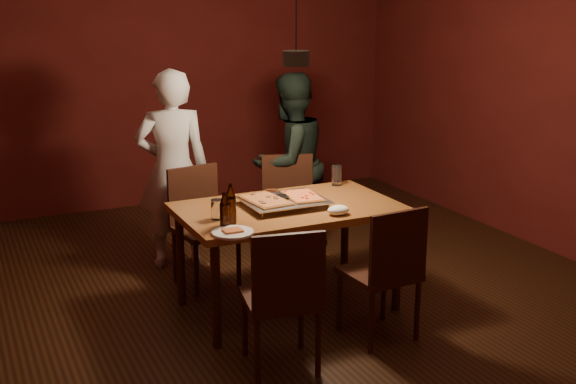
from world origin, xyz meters
name	(u,v)px	position (x,y,z in m)	size (l,w,h in m)	color
room_shell	(296,111)	(0.00, 0.00, 1.40)	(6.00, 6.00, 6.00)	#371F0F
dining_table	(288,216)	(-0.07, -0.03, 0.68)	(1.50, 0.90, 0.75)	#975726
chair_far_left	(200,214)	(-0.47, 0.71, 0.54)	(0.48, 0.48, 0.49)	#38190F
chair_far_right	(289,200)	(0.32, 0.78, 0.54)	(0.53, 0.53, 0.49)	#38190F
chair_near_left	(284,288)	(-0.50, -0.87, 0.54)	(0.49, 0.49, 0.49)	#38190F
chair_near_right	(387,262)	(0.26, -0.77, 0.54)	(0.45, 0.45, 0.49)	#38190F
pizza_tray	(284,203)	(-0.10, -0.02, 0.77)	(0.55, 0.45, 0.05)	silver
pizza_meat	(266,200)	(-0.23, -0.01, 0.81)	(0.24, 0.37, 0.02)	maroon
pizza_cheese	(303,196)	(0.04, -0.03, 0.81)	(0.21, 0.34, 0.02)	gold
spatula	(282,196)	(-0.10, 0.01, 0.81)	(0.09, 0.24, 0.04)	silver
beer_bottle_a	(224,210)	(-0.64, -0.29, 0.86)	(0.06, 0.06, 0.23)	black
beer_bottle_b	(231,204)	(-0.58, -0.25, 0.88)	(0.07, 0.07, 0.27)	black
water_glass_left	(217,210)	(-0.62, -0.11, 0.82)	(0.08, 0.08, 0.13)	silver
water_glass_right	(337,175)	(0.50, 0.32, 0.83)	(0.07, 0.07, 0.15)	silver
plate_slice	(233,232)	(-0.64, -0.44, 0.76)	(0.26, 0.26, 0.03)	white
napkin	(338,210)	(0.14, -0.36, 0.78)	(0.15, 0.12, 0.06)	white
diner_white	(173,169)	(-0.54, 1.14, 0.81)	(0.59, 0.39, 1.61)	silver
diner_dark	(290,163)	(0.47, 1.08, 0.77)	(0.75, 0.58, 1.54)	black
pendant_lamp	(296,57)	(0.00, 0.00, 1.76)	(0.18, 0.18, 1.10)	black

